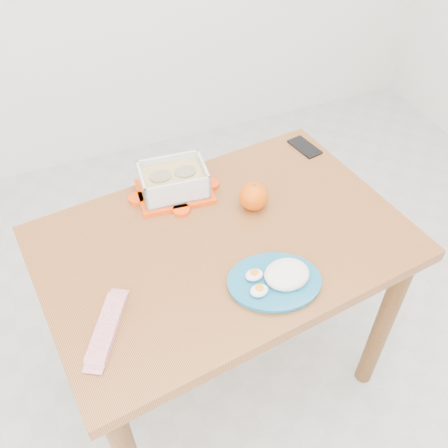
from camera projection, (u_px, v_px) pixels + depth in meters
name	position (u px, v px, depth m)	size (l,w,h in m)	color
ground	(279.00, 400.00, 1.87)	(3.50, 3.50, 0.00)	#B7B7B2
dining_table	(224.00, 266.00, 1.51)	(1.11, 0.81, 0.75)	#AE5B31
food_container	(174.00, 181.00, 1.53)	(0.24, 0.19, 0.10)	#FF4307
orange_fruit	(254.00, 196.00, 1.49)	(0.09, 0.09, 0.09)	#F95404
rice_plate	(278.00, 278.00, 1.30)	(0.30, 0.30, 0.07)	#19688E
candy_bar	(107.00, 328.00, 1.20)	(0.20, 0.05, 0.02)	#BB0923
smartphone	(305.00, 147.00, 1.73)	(0.06, 0.12, 0.01)	black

